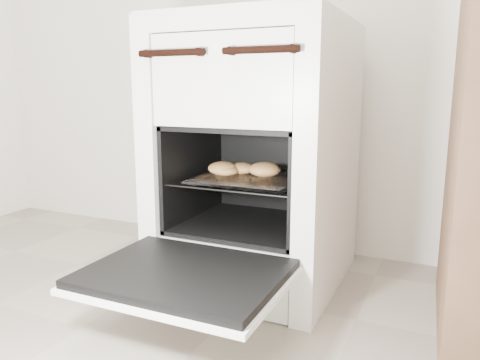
# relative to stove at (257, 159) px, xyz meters

# --- Properties ---
(stove) EXTENTS (0.54, 0.61, 0.83)m
(stove) POSITION_rel_stove_xyz_m (0.00, 0.00, 0.00)
(stove) COLOR white
(stove) RESTS_ON ground
(oven_door) EXTENTS (0.49, 0.38, 0.03)m
(oven_door) POSITION_rel_stove_xyz_m (0.00, -0.46, -0.23)
(oven_door) COLOR black
(oven_door) RESTS_ON stove
(oven_rack) EXTENTS (0.40, 0.38, 0.01)m
(oven_rack) POSITION_rel_stove_xyz_m (0.00, -0.06, -0.06)
(oven_rack) COLOR black
(oven_rack) RESTS_ON stove
(foil_sheet) EXTENTS (0.31, 0.27, 0.01)m
(foil_sheet) POSITION_rel_stove_xyz_m (0.00, -0.08, -0.05)
(foil_sheet) COLOR white
(foil_sheet) RESTS_ON oven_rack
(baked_rolls) EXTENTS (0.27, 0.17, 0.04)m
(baked_rolls) POSITION_rel_stove_xyz_m (-0.03, -0.05, -0.03)
(baked_rolls) COLOR tan
(baked_rolls) RESTS_ON foil_sheet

